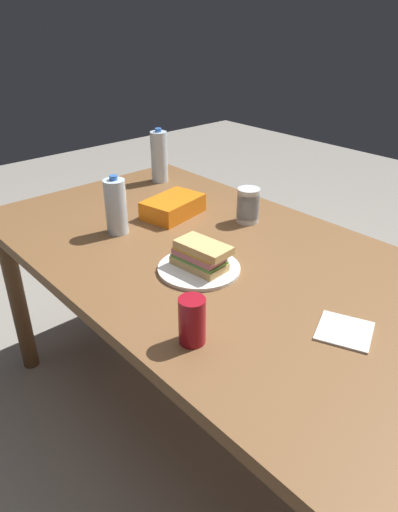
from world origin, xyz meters
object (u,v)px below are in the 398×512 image
at_px(sandwich, 200,255).
at_px(chip_bag, 173,207).
at_px(plastic_cup_stack, 248,205).
at_px(water_bottle_spare, 159,157).
at_px(paper_plate, 199,269).
at_px(water_bottle_tall, 116,207).
at_px(soda_can_red, 192,321).
at_px(dining_table, 218,276).

height_order(sandwich, chip_bag, sandwich).
distance_m(chip_bag, plastic_cup_stack, 0.29).
height_order(chip_bag, water_bottle_spare, water_bottle_spare).
distance_m(paper_plate, water_bottle_spare, 0.86).
height_order(plastic_cup_stack, water_bottle_spare, water_bottle_spare).
bearing_deg(water_bottle_tall, chip_bag, 87.75).
relative_size(sandwich, soda_can_red, 1.56).
xyz_separation_m(paper_plate, plastic_cup_stack, (-0.15, 0.38, 0.06)).
relative_size(dining_table, soda_can_red, 14.72).
relative_size(sandwich, water_bottle_tall, 0.89).
relative_size(plastic_cup_stack, water_bottle_spare, 0.54).
height_order(paper_plate, plastic_cup_stack, plastic_cup_stack).
height_order(sandwich, water_bottle_tall, water_bottle_tall).
bearing_deg(dining_table, plastic_cup_stack, 114.02).
relative_size(dining_table, plastic_cup_stack, 13.71).
distance_m(plastic_cup_stack, water_bottle_spare, 0.59).
bearing_deg(soda_can_red, sandwich, 134.92).
bearing_deg(plastic_cup_stack, soda_can_red, -57.28).
bearing_deg(sandwich, plastic_cup_stack, 112.56).
height_order(sandwich, soda_can_red, soda_can_red).
xyz_separation_m(sandwich, plastic_cup_stack, (-0.16, 0.38, 0.01)).
relative_size(paper_plate, sandwich, 1.34).
xyz_separation_m(paper_plate, water_bottle_tall, (-0.40, -0.04, 0.09)).
bearing_deg(soda_can_red, plastic_cup_stack, 122.72).
relative_size(paper_plate, chip_bag, 1.11).
distance_m(dining_table, sandwich, 0.18).
bearing_deg(paper_plate, chip_bag, 151.50).
distance_m(paper_plate, water_bottle_tall, 0.41).
bearing_deg(soda_can_red, dining_table, 128.28).
distance_m(sandwich, chip_bag, 0.44).
xyz_separation_m(sandwich, chip_bag, (-0.39, 0.21, -0.02)).
xyz_separation_m(water_bottle_tall, plastic_cup_stack, (0.24, 0.42, -0.03)).
bearing_deg(sandwich, water_bottle_tall, -174.57).
xyz_separation_m(soda_can_red, water_bottle_spare, (-0.99, 0.66, 0.05)).
bearing_deg(water_bottle_spare, sandwich, -29.14).
distance_m(paper_plate, plastic_cup_stack, 0.42).
xyz_separation_m(dining_table, chip_bag, (-0.35, 0.09, 0.12)).
bearing_deg(sandwich, chip_bag, 151.97).
xyz_separation_m(chip_bag, water_bottle_spare, (-0.35, 0.21, 0.08)).
bearing_deg(plastic_cup_stack, dining_table, -65.98).
bearing_deg(water_bottle_spare, water_bottle_tall, -52.81).
bearing_deg(plastic_cup_stack, water_bottle_tall, -120.27).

